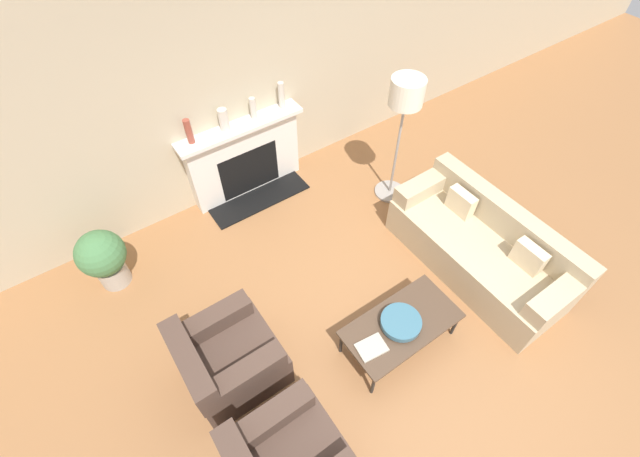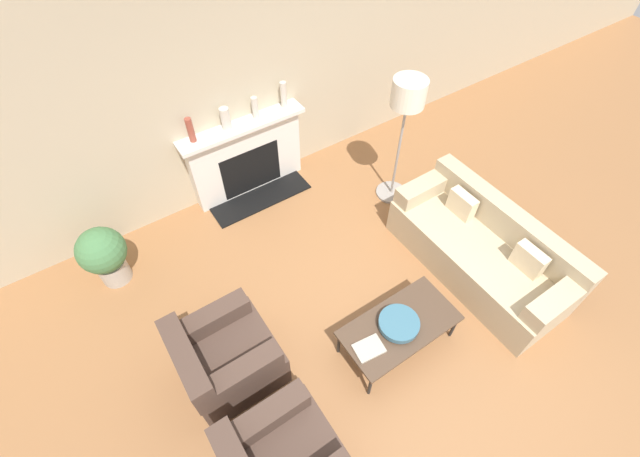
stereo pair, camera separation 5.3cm
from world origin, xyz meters
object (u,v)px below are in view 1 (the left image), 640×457
at_px(mantel_vase_center_left, 224,119).
at_px(mantel_vase_right, 281,95).
at_px(floor_lamp, 405,105).
at_px(mantel_vase_left, 189,131).
at_px(fireplace, 245,159).
at_px(coffee_table, 402,325).
at_px(mantel_vase_center_right, 253,108).
at_px(book, 371,348).
at_px(potted_plant, 103,257).
at_px(couch, 480,248).
at_px(armchair_far, 228,360).
at_px(bowl, 401,322).

bearing_deg(mantel_vase_center_left, mantel_vase_right, 0.00).
height_order(floor_lamp, mantel_vase_left, floor_lamp).
xyz_separation_m(fireplace, coffee_table, (0.14, -2.79, -0.13)).
distance_m(mantel_vase_left, mantel_vase_center_right, 0.79).
height_order(coffee_table, book, book).
bearing_deg(potted_plant, fireplace, 13.33).
xyz_separation_m(couch, book, (-1.75, -0.25, 0.09)).
bearing_deg(mantel_vase_center_left, fireplace, -5.28).
bearing_deg(coffee_table, mantel_vase_center_right, 88.68).
xyz_separation_m(mantel_vase_center_left, mantel_vase_right, (0.76, 0.00, 0.03)).
bearing_deg(mantel_vase_center_left, mantel_vase_center_right, 0.00).
bearing_deg(book, coffee_table, 11.34).
distance_m(fireplace, couch, 2.98).
distance_m(coffee_table, floor_lamp, 2.34).
height_order(book, mantel_vase_center_right, mantel_vase_center_right).
bearing_deg(coffee_table, mantel_vase_right, 80.88).
bearing_deg(mantel_vase_center_right, couch, -63.50).
height_order(fireplace, potted_plant, fireplace).
distance_m(armchair_far, book, 1.30).
height_order(fireplace, book, fireplace).
xyz_separation_m(armchair_far, mantel_vase_right, (1.96, 2.17, 0.86)).
bearing_deg(mantel_vase_left, book, -83.25).
distance_m(mantel_vase_center_right, mantel_vase_right, 0.39).
distance_m(fireplace, mantel_vase_center_left, 0.67).
relative_size(mantel_vase_center_right, mantel_vase_right, 0.81).
relative_size(armchair_far, coffee_table, 0.73).
relative_size(fireplace, mantel_vase_center_left, 5.96).
bearing_deg(book, fireplace, 92.44).
relative_size(armchair_far, mantel_vase_left, 2.82).
xyz_separation_m(book, mantel_vase_left, (-0.34, 2.84, 0.76)).
xyz_separation_m(book, mantel_vase_right, (0.84, 2.84, 0.78)).
distance_m(coffee_table, mantel_vase_right, 2.96).
xyz_separation_m(fireplace, bowl, (0.12, -2.79, -0.06)).
bearing_deg(mantel_vase_left, mantel_vase_right, 0.00).
distance_m(couch, mantel_vase_left, 3.43).
bearing_deg(mantel_vase_center_left, bowl, -84.13).
bearing_deg(fireplace, floor_lamp, -37.55).
bearing_deg(armchair_far, mantel_vase_center_left, -28.83).
xyz_separation_m(mantel_vase_left, mantel_vase_right, (1.18, 0.00, 0.02)).
bearing_deg(armchair_far, mantel_vase_center_right, -35.92).
bearing_deg(mantel_vase_center_right, mantel_vase_right, 0.00).
distance_m(floor_lamp, mantel_vase_center_left, 2.02).
xyz_separation_m(bowl, mantel_vase_center_right, (0.09, 2.81, 0.71)).
bearing_deg(couch, potted_plant, -121.65).
height_order(mantel_vase_center_left, mantel_vase_center_right, mantel_vase_center_right).
relative_size(coffee_table, floor_lamp, 0.68).
bearing_deg(coffee_table, armchair_far, 156.93).
relative_size(couch, mantel_vase_center_right, 7.59).
bearing_deg(coffee_table, mantel_vase_center_left, 96.34).
distance_m(couch, armchair_far, 2.89).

